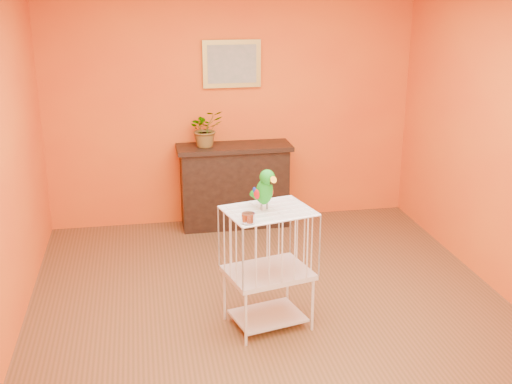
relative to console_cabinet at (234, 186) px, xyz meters
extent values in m
plane|color=brown|center=(0.02, -2.03, -0.46)|extent=(4.50, 4.50, 0.00)
plane|color=orange|center=(0.02, 0.22, 0.84)|extent=(4.00, 0.00, 4.00)
plane|color=orange|center=(0.02, -4.28, 0.84)|extent=(4.00, 0.00, 4.00)
cube|color=black|center=(0.00, 0.00, -0.03)|extent=(1.15, 0.38, 0.86)
cube|color=black|center=(0.00, 0.00, 0.43)|extent=(1.23, 0.44, 0.05)
cube|color=black|center=(0.00, -0.17, -0.03)|extent=(0.81, 0.02, 0.43)
cube|color=maroon|center=(-0.24, -0.04, -0.12)|extent=(0.05, 0.17, 0.27)
cube|color=#294E27|center=(-0.16, -0.04, -0.12)|extent=(0.05, 0.17, 0.27)
cube|color=maroon|center=(-0.07, -0.04, -0.12)|extent=(0.05, 0.17, 0.27)
cube|color=#294E27|center=(0.02, -0.04, -0.12)|extent=(0.05, 0.17, 0.27)
cube|color=maroon|center=(0.12, -0.04, -0.12)|extent=(0.05, 0.17, 0.27)
imported|color=#26722D|center=(-0.30, -0.03, 0.61)|extent=(0.45, 0.47, 0.31)
cube|color=#A78C3B|center=(0.02, 0.19, 1.29)|extent=(0.62, 0.03, 0.50)
cube|color=gray|center=(0.02, 0.17, 1.29)|extent=(0.52, 0.01, 0.40)
cube|color=silver|center=(-0.07, -2.20, -0.38)|extent=(0.61, 0.52, 0.02)
cube|color=silver|center=(-0.07, -2.20, -0.01)|extent=(0.72, 0.61, 0.04)
cube|color=silver|center=(-0.07, -2.20, 0.50)|extent=(0.72, 0.61, 0.01)
cylinder|color=silver|center=(-0.29, -2.47, -0.24)|extent=(0.02, 0.02, 0.43)
cylinder|color=silver|center=(0.25, -2.34, -0.24)|extent=(0.02, 0.02, 0.43)
cylinder|color=silver|center=(-0.39, -2.06, -0.24)|extent=(0.02, 0.02, 0.43)
cylinder|color=silver|center=(0.15, -1.92, -0.24)|extent=(0.02, 0.02, 0.43)
cylinder|color=silver|center=(-0.26, -2.43, 0.54)|extent=(0.10, 0.10, 0.07)
cylinder|color=#59544C|center=(-0.12, -2.18, 0.53)|extent=(0.01, 0.01, 0.05)
cylinder|color=#59544C|center=(-0.07, -2.16, 0.53)|extent=(0.01, 0.01, 0.05)
ellipsoid|color=#058C16|center=(-0.10, -2.17, 0.64)|extent=(0.18, 0.21, 0.23)
ellipsoid|color=#058C16|center=(-0.08, -2.21, 0.77)|extent=(0.15, 0.15, 0.11)
cone|color=orange|center=(-0.06, -2.25, 0.75)|extent=(0.08, 0.09, 0.07)
cone|color=black|center=(-0.06, -2.24, 0.73)|extent=(0.04, 0.04, 0.03)
sphere|color=black|center=(-0.11, -2.24, 0.78)|extent=(0.02, 0.02, 0.02)
sphere|color=black|center=(-0.04, -2.21, 0.78)|extent=(0.02, 0.02, 0.02)
ellipsoid|color=#A50C0C|center=(-0.16, -2.19, 0.63)|extent=(0.05, 0.07, 0.08)
ellipsoid|color=navy|center=(-0.04, -2.14, 0.63)|extent=(0.05, 0.07, 0.08)
cone|color=#058C16|center=(-0.13, -2.10, 0.57)|extent=(0.13, 0.17, 0.12)
camera|label=1|loc=(-0.97, -6.60, 2.14)|focal=45.00mm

